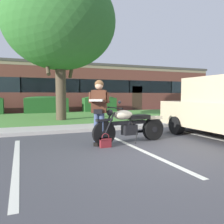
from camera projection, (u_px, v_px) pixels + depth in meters
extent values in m
plane|color=#424247|center=(143.00, 151.00, 5.41)|extent=(140.00, 140.00, 0.00)
cube|color=#B7B2A8|center=(99.00, 129.00, 8.39)|extent=(60.00, 0.20, 0.12)
cube|color=#B7B2A8|center=(92.00, 127.00, 9.18)|extent=(60.00, 1.50, 0.08)
cube|color=#518E3D|center=(70.00, 117.00, 13.35)|extent=(60.00, 7.51, 0.06)
cube|color=silver|center=(16.00, 161.00, 4.56)|extent=(0.13, 4.40, 0.01)
cube|color=silver|center=(138.00, 149.00, 5.59)|extent=(0.13, 4.40, 0.01)
cube|color=silver|center=(223.00, 140.00, 6.62)|extent=(0.13, 4.40, 0.01)
cylinder|color=black|center=(104.00, 133.00, 5.96)|extent=(0.65, 0.17, 0.64)
cylinder|color=black|center=(104.00, 133.00, 5.96)|extent=(0.19, 0.14, 0.18)
cylinder|color=black|center=(153.00, 129.00, 6.71)|extent=(0.66, 0.25, 0.64)
cylinder|color=black|center=(153.00, 129.00, 6.71)|extent=(0.20, 0.22, 0.18)
cube|color=black|center=(104.00, 120.00, 5.93)|extent=(0.45, 0.19, 0.06)
cube|color=beige|center=(154.00, 117.00, 6.70)|extent=(0.46, 0.24, 0.08)
cylinder|color=black|center=(110.00, 123.00, 5.93)|extent=(0.31, 0.08, 0.58)
cylinder|color=black|center=(107.00, 122.00, 6.07)|extent=(0.31, 0.08, 0.58)
sphere|color=black|center=(110.00, 113.00, 6.00)|extent=(0.17, 0.17, 0.17)
cylinder|color=black|center=(115.00, 108.00, 6.06)|extent=(0.11, 0.72, 0.03)
cylinder|color=black|center=(121.00, 109.00, 5.74)|extent=(0.05, 0.10, 0.04)
cylinder|color=black|center=(108.00, 107.00, 6.37)|extent=(0.05, 0.10, 0.04)
sphere|color=black|center=(119.00, 102.00, 5.77)|extent=(0.08, 0.08, 0.08)
sphere|color=black|center=(109.00, 102.00, 6.30)|extent=(0.08, 0.08, 0.08)
cube|color=black|center=(128.00, 123.00, 6.29)|extent=(1.10, 0.21, 0.10)
ellipsoid|color=beige|center=(123.00, 115.00, 6.20)|extent=(0.59, 0.38, 0.26)
cube|color=black|center=(138.00, 117.00, 6.43)|extent=(0.67, 0.35, 0.12)
cube|color=black|center=(129.00, 130.00, 6.32)|extent=(0.42, 0.28, 0.28)
cylinder|color=black|center=(128.00, 124.00, 6.29)|extent=(0.19, 0.14, 0.21)
cylinder|color=black|center=(130.00, 124.00, 6.32)|extent=(0.19, 0.14, 0.21)
cylinder|color=black|center=(138.00, 132.00, 6.62)|extent=(0.61, 0.14, 0.08)
cylinder|color=black|center=(143.00, 131.00, 6.72)|extent=(0.61, 0.14, 0.08)
cylinder|color=black|center=(136.00, 138.00, 6.25)|extent=(0.11, 0.13, 0.30)
cube|color=black|center=(102.00, 144.00, 5.95)|extent=(0.21, 0.26, 0.10)
cube|color=black|center=(96.00, 144.00, 5.96)|extent=(0.21, 0.26, 0.10)
cylinder|color=#3D4C70|center=(102.00, 129.00, 5.94)|extent=(0.14, 0.14, 0.86)
cylinder|color=#3D4C70|center=(97.00, 129.00, 5.96)|extent=(0.14, 0.14, 0.86)
cube|color=#4C2819|center=(99.00, 102.00, 5.89)|extent=(0.44, 0.38, 0.58)
cube|color=#4C2819|center=(99.00, 91.00, 5.87)|extent=(0.36, 0.32, 0.06)
sphere|color=tan|center=(99.00, 86.00, 5.86)|extent=(0.21, 0.21, 0.21)
sphere|color=brown|center=(99.00, 84.00, 5.88)|extent=(0.23, 0.23, 0.23)
cube|color=black|center=(98.00, 112.00, 5.78)|extent=(0.24, 0.19, 0.12)
cylinder|color=#4C2819|center=(104.00, 101.00, 5.71)|extent=(0.24, 0.34, 0.09)
cylinder|color=#4C2819|center=(92.00, 101.00, 5.75)|extent=(0.24, 0.34, 0.09)
cylinder|color=#4C2819|center=(107.00, 98.00, 5.84)|extent=(0.10, 0.10, 0.28)
cylinder|color=#4C2819|center=(91.00, 98.00, 5.89)|extent=(0.10, 0.10, 0.28)
cube|color=beige|center=(97.00, 100.00, 5.59)|extent=(0.44, 0.44, 0.05)
cube|color=maroon|center=(105.00, 143.00, 5.75)|extent=(0.28, 0.12, 0.24)
cube|color=maroon|center=(106.00, 139.00, 5.74)|extent=(0.28, 0.13, 0.04)
torus|color=maroon|center=(105.00, 137.00, 5.74)|extent=(0.20, 0.02, 0.20)
cube|color=black|center=(217.00, 89.00, 6.15)|extent=(0.05, 2.73, 0.55)
cube|color=black|center=(207.00, 91.00, 7.60)|extent=(1.56, 0.24, 0.51)
cube|color=black|center=(180.00, 119.00, 8.89)|extent=(1.90, 0.11, 0.20)
cylinder|color=black|center=(177.00, 125.00, 7.71)|extent=(0.24, 0.60, 0.60)
cylinder|color=black|center=(217.00, 123.00, 8.36)|extent=(0.24, 0.60, 0.60)
cylinder|color=#4C3D2D|center=(61.00, 93.00, 11.58)|extent=(0.52, 0.52, 2.86)
ellipsoid|color=#33702D|center=(60.00, 22.00, 11.32)|extent=(5.57, 5.57, 4.73)
cylinder|color=#4C3D2D|center=(72.00, 66.00, 11.70)|extent=(0.18, 1.32, 1.21)
cylinder|color=#4C3D2D|center=(47.00, 63.00, 11.23)|extent=(0.18, 1.44, 1.31)
cube|color=#235623|center=(46.00, 106.00, 16.39)|extent=(3.05, 0.90, 1.10)
ellipsoid|color=#235623|center=(46.00, 98.00, 16.35)|extent=(2.89, 0.84, 0.28)
cube|color=#235623|center=(99.00, 105.00, 17.88)|extent=(2.56, 0.90, 1.10)
ellipsoid|color=#235623|center=(99.00, 98.00, 17.84)|extent=(2.44, 0.84, 0.28)
cube|color=brown|center=(69.00, 89.00, 22.19)|extent=(25.93, 8.46, 3.74)
cube|color=#998466|center=(80.00, 66.00, 18.18)|extent=(25.93, 0.10, 0.24)
cube|color=#4C4742|center=(69.00, 69.00, 22.04)|extent=(26.19, 8.55, 0.20)
cube|color=#1E282D|center=(80.00, 86.00, 18.29)|extent=(22.04, 0.06, 1.10)
cube|color=brown|center=(21.00, 85.00, 16.64)|extent=(0.08, 0.04, 1.20)
cube|color=brown|center=(80.00, 86.00, 18.28)|extent=(0.08, 0.04, 1.20)
cube|color=brown|center=(129.00, 87.00, 19.92)|extent=(0.08, 0.04, 1.20)
cube|color=brown|center=(171.00, 87.00, 21.56)|extent=(0.08, 0.04, 1.20)
cube|color=#473323|center=(137.00, 98.00, 20.30)|extent=(1.00, 0.08, 2.10)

